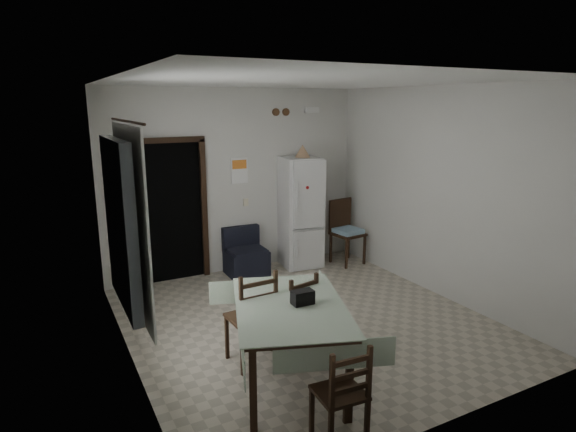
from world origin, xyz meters
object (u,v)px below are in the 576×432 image
Objects in this scene: fridge at (300,212)px; dining_chair_far_left at (251,316)px; dining_chair_near_head at (339,391)px; navy_seat at (246,252)px; corner_chair at (348,232)px; dining_chair_far_right at (294,313)px; dining_table at (290,344)px.

fridge reaches higher than dining_chair_far_left.
fridge reaches higher than dining_chair_near_head.
navy_seat is at bearing -172.73° from fridge.
dining_chair_far_right is (-2.24, -2.21, -0.08)m from corner_chair.
dining_chair_far_right reaches higher than dining_chair_near_head.
corner_chair is 1.04× the size of dining_chair_far_left.
dining_table is at bearing 47.41° from dining_chair_far_right.
fridge is at bearing 1.34° from navy_seat.
navy_seat is (-0.97, 0.00, -0.54)m from fridge.
dining_chair_far_right is 1.46m from dining_chair_near_head.
dining_table is at bearing -103.98° from navy_seat.
navy_seat is at bearing -112.28° from dining_chair_far_right.
fridge is 3.54m from dining_table.
fridge is at bearing -131.14° from dining_chair_far_left.
corner_chair reaches higher than dining_chair_far_left.
navy_seat is at bearing 162.76° from corner_chair.
corner_chair reaches higher than navy_seat.
dining_chair_far_right is (0.49, -0.03, -0.06)m from dining_chair_far_left.
dining_chair_far_left is 1.18× the size of dining_chair_near_head.
navy_seat is 0.71× the size of dining_chair_far_left.
fridge reaches higher than corner_chair.
dining_table is (-1.79, -3.01, -0.50)m from fridge.
dining_chair_near_head is (-1.84, -3.93, -0.47)m from fridge.
navy_seat is at bearing -114.71° from dining_chair_far_left.
dining_chair_far_right is 1.05× the size of dining_chair_near_head.
corner_chair reaches higher than dining_table.
dining_chair_near_head is (0.13, -1.44, -0.08)m from dining_chair_far_left.
dining_table is 0.92m from dining_chair_near_head.
dining_chair_far_right reaches higher than dining_table.
corner_chair is 1.23× the size of dining_chair_near_head.
corner_chair is 3.50m from dining_chair_far_left.
dining_chair_far_right reaches higher than navy_seat.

